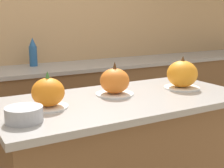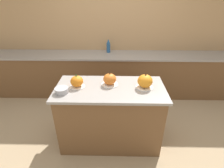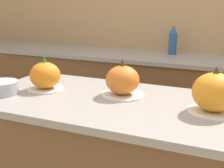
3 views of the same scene
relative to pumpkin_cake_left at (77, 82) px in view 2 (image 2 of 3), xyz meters
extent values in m
plane|color=tan|center=(0.43, -0.02, -0.99)|extent=(12.00, 12.00, 0.00)
cube|color=tan|center=(0.43, 1.71, 0.26)|extent=(8.00, 0.06, 2.50)
cube|color=brown|center=(0.43, -0.02, -0.55)|extent=(1.38, 0.64, 0.88)
cube|color=gray|center=(0.43, -0.02, -0.09)|extent=(1.44, 0.70, 0.03)
cube|color=brown|center=(0.43, 1.38, -0.56)|extent=(6.00, 0.56, 0.86)
cube|color=gray|center=(0.43, 1.38, -0.12)|extent=(6.00, 0.60, 0.03)
cylinder|color=white|center=(0.00, 0.00, -0.07)|extent=(0.20, 0.20, 0.01)
ellipsoid|color=orange|center=(0.00, 0.00, 0.00)|extent=(0.17, 0.17, 0.14)
cone|color=#38702D|center=(0.00, 0.00, 0.09)|extent=(0.03, 0.03, 0.04)
cylinder|color=white|center=(0.43, 0.07, -0.07)|extent=(0.23, 0.23, 0.01)
ellipsoid|color=orange|center=(0.43, 0.07, 0.01)|extent=(0.17, 0.17, 0.15)
cone|color=#4C2D14|center=(0.43, 0.07, 0.10)|extent=(0.03, 0.03, 0.04)
cylinder|color=white|center=(0.88, 0.00, -0.07)|extent=(0.23, 0.23, 0.01)
ellipsoid|color=orange|center=(0.88, 0.00, 0.02)|extent=(0.19, 0.19, 0.17)
cone|color=#4C2D14|center=(0.88, 0.00, 0.12)|extent=(0.03, 0.03, 0.03)
cylinder|color=#235184|center=(0.35, 1.52, 0.00)|extent=(0.08, 0.08, 0.19)
cone|color=#235184|center=(0.35, 1.52, 0.14)|extent=(0.07, 0.07, 0.08)
cylinder|color=#ADADB2|center=(-0.16, -0.16, -0.04)|extent=(0.17, 0.17, 0.07)
camera|label=1|loc=(-0.47, -1.48, 0.38)|focal=50.00mm
camera|label=2|loc=(0.50, -2.00, 1.05)|focal=28.00mm
camera|label=3|loc=(0.99, -1.36, 0.41)|focal=50.00mm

